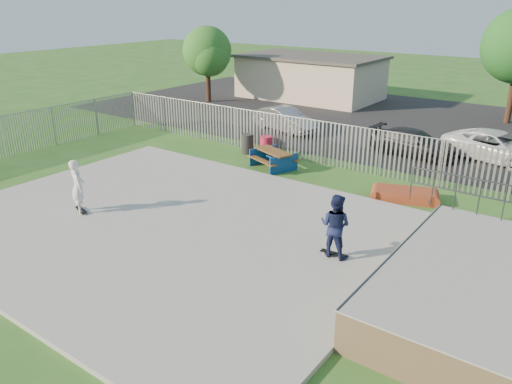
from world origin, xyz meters
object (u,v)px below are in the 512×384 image
Objects in this scene: funbox at (405,195)px; car_white at (497,147)px; car_silver at (284,119)px; skater_navy at (335,226)px; tree_left at (207,51)px; skater_white at (78,186)px; trash_bin_red at (266,146)px; car_dark at (414,143)px; trash_bin_grey at (248,144)px; picnic_table at (273,159)px.

car_white is (1.68, 7.25, 0.50)m from funbox.
car_silver is 2.15× the size of skater_navy.
tree_left reaches higher than skater_white.
funbox is 7.46m from car_white.
trash_bin_red is 10.81m from car_white.
skater_white is at bearing 161.54° from car_white.
skater_white is at bearing 13.02° from skater_navy.
car_silver is 0.83× the size of car_white.
car_white is 18.54m from skater_white.
skater_white reaches higher than funbox.
car_silver reaches higher than car_dark.
funbox is 0.43× the size of tree_left.
funbox is 2.34× the size of trash_bin_red.
skater_navy is at bearing -128.21° from car_silver.
car_silver is at bearing 126.90° from funbox.
trash_bin_grey is at bearing -155.25° from car_silver.
picnic_table is at bearing -26.64° from trash_bin_grey.
funbox is at bearing 17.96° from picnic_table.
car_silver reaches higher than picnic_table.
trash_bin_red is at bearing -68.76° from skater_white.
funbox is 2.38× the size of trash_bin_grey.
trash_bin_grey is (-1.02, -0.12, -0.01)m from trash_bin_red.
car_dark is at bearing 37.02° from trash_bin_red.
trash_bin_grey reaches higher than picnic_table.
car_white is at bearing -71.25° from car_silver.
skater_navy is (9.48, -11.96, 0.41)m from car_silver.
funbox is 1.22× the size of skater_navy.
trash_bin_grey reaches higher than funbox.
funbox is 5.82m from skater_navy.
car_dark is 11.74m from skater_navy.
tree_left is (-12.60, 10.04, 3.22)m from picnic_table.
skater_navy is 1.00× the size of skater_white.
skater_navy is (1.79, -11.59, 0.46)m from car_dark.
funbox is at bearing -11.59° from trash_bin_red.
picnic_table is 10.54m from car_white.
tree_left is at bearing 80.35° from car_dark.
funbox is at bearing -92.08° from skater_navy.
skater_navy is at bearing -166.17° from car_dark.
car_white is (10.19, 5.83, 0.22)m from trash_bin_grey.
tree_left is at bearing -32.88° from skater_white.
picnic_table is 1.24× the size of skater_white.
trash_bin_red is at bearing 155.65° from picnic_table.
trash_bin_red reaches higher than funbox.
car_dark is at bearing -83.35° from skater_navy.
car_dark is 0.87× the size of car_white.
car_silver is at bearing -58.54° from skater_white.
trash_bin_red is at bearing 137.50° from car_white.
car_dark reaches higher than funbox.
tree_left reaches higher than car_silver.
skater_navy is at bearing -109.83° from funbox.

